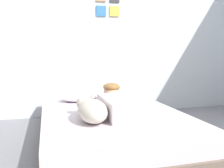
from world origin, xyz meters
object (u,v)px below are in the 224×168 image
(bed, at_px, (110,125))
(coffee_cup, at_px, (119,99))
(cell_phone, at_px, (101,111))
(pillow, at_px, (81,97))
(person_lying, at_px, (121,102))
(dog, at_px, (91,110))

(bed, relative_size, coffee_cup, 16.20)
(bed, bearing_deg, cell_phone, 179.00)
(pillow, bearing_deg, person_lying, -65.98)
(cell_phone, bearing_deg, coffee_cup, 52.89)
(coffee_cup, bearing_deg, dog, -122.79)
(pillow, distance_m, person_lying, 0.78)
(pillow, bearing_deg, cell_phone, -77.89)
(bed, height_order, person_lying, person_lying)
(person_lying, xyz_separation_m, cell_phone, (-0.19, 0.10, -0.10))
(coffee_cup, bearing_deg, bed, -117.65)
(coffee_cup, relative_size, cell_phone, 0.89)
(coffee_cup, bearing_deg, cell_phone, -127.11)
(dog, bearing_deg, cell_phone, 63.67)
(person_lying, distance_m, cell_phone, 0.23)
(person_lying, relative_size, dog, 1.60)
(bed, distance_m, person_lying, 0.29)
(bed, xyz_separation_m, person_lying, (0.08, -0.10, 0.26))
(bed, height_order, cell_phone, cell_phone)
(dog, height_order, coffee_cup, dog)
(coffee_cup, height_order, cell_phone, coffee_cup)
(bed, bearing_deg, person_lying, -50.17)
(person_lying, xyz_separation_m, dog, (-0.35, -0.23, -0.00))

